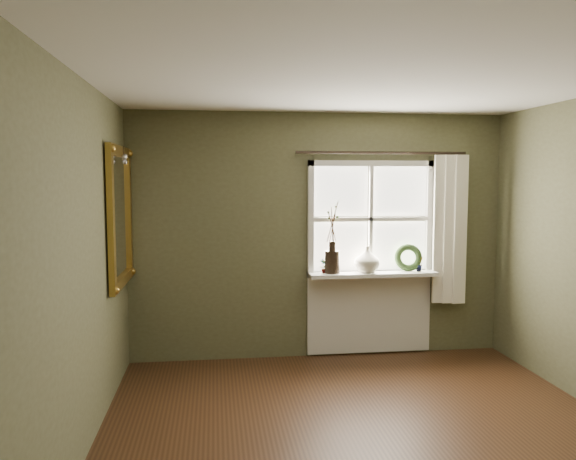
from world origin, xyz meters
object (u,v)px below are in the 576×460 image
(dark_jug, at_px, (332,262))
(cream_vase, at_px, (367,259))
(gilt_mirror, at_px, (120,216))
(wreath, at_px, (408,260))

(dark_jug, xyz_separation_m, cream_vase, (0.38, 0.00, 0.02))
(dark_jug, relative_size, gilt_mirror, 0.19)
(cream_vase, height_order, gilt_mirror, gilt_mirror)
(wreath, height_order, gilt_mirror, gilt_mirror)
(dark_jug, height_order, wreath, wreath)
(cream_vase, bearing_deg, gilt_mirror, -170.29)
(cream_vase, xyz_separation_m, wreath, (0.46, 0.04, -0.03))
(cream_vase, bearing_deg, wreath, 4.92)
(dark_jug, relative_size, wreath, 0.80)
(cream_vase, relative_size, gilt_mirror, 0.22)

